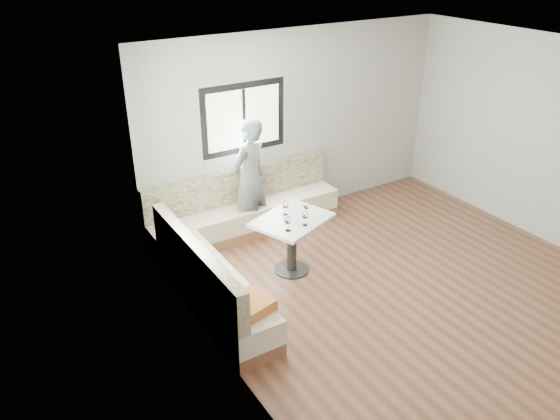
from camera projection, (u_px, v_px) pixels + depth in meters
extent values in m
cube|color=brown|center=(405.00, 285.00, 6.83)|extent=(5.00, 5.00, 0.01)
cube|color=white|center=(434.00, 58.00, 5.57)|extent=(5.00, 5.00, 0.01)
cube|color=#B7B7B2|center=(297.00, 125.00, 8.10)|extent=(5.00, 0.01, 2.80)
cube|color=#B7B7B2|center=(220.00, 241.00, 5.03)|extent=(0.01, 5.00, 2.80)
cube|color=#B7B7B2|center=(553.00, 144.00, 7.37)|extent=(0.01, 5.00, 2.80)
cube|color=black|center=(244.00, 118.00, 7.56)|extent=(1.30, 0.02, 1.00)
cube|color=black|center=(181.00, 182.00, 5.61)|extent=(0.02, 1.30, 1.00)
cube|color=brown|center=(247.00, 228.00, 8.00)|extent=(2.90, 0.55, 0.16)
cube|color=beige|center=(246.00, 214.00, 7.89)|extent=(2.90, 0.55, 0.29)
cube|color=beige|center=(239.00, 185.00, 7.87)|extent=(2.90, 0.14, 0.50)
cube|color=brown|center=(216.00, 302.00, 6.38)|extent=(0.55, 2.25, 0.16)
cube|color=beige|center=(215.00, 286.00, 6.28)|extent=(0.55, 2.25, 0.29)
cube|color=beige|center=(196.00, 262.00, 6.01)|extent=(0.14, 2.25, 0.50)
cube|color=#B17B33|center=(250.00, 305.00, 5.63)|extent=(0.49, 0.49, 0.12)
cylinder|color=black|center=(292.00, 269.00, 7.14)|extent=(0.45, 0.45, 0.02)
cylinder|color=black|center=(292.00, 246.00, 6.98)|extent=(0.12, 0.12, 0.72)
cube|color=silver|center=(292.00, 220.00, 6.81)|extent=(1.12, 1.00, 0.04)
imported|color=slate|center=(249.00, 178.00, 7.64)|extent=(0.75, 0.64, 1.74)
cylinder|color=white|center=(287.00, 219.00, 6.76)|extent=(0.09, 0.09, 0.04)
sphere|color=black|center=(287.00, 217.00, 6.77)|extent=(0.02, 0.02, 0.02)
sphere|color=black|center=(286.00, 218.00, 6.75)|extent=(0.02, 0.02, 0.02)
sphere|color=black|center=(288.00, 218.00, 6.74)|extent=(0.02, 0.02, 0.02)
cylinder|color=white|center=(288.00, 230.00, 6.52)|extent=(0.06, 0.06, 0.01)
cylinder|color=white|center=(288.00, 227.00, 6.50)|extent=(0.01, 0.01, 0.08)
ellipsoid|color=white|center=(288.00, 220.00, 6.46)|extent=(0.09, 0.09, 0.10)
cylinder|color=#4E0210|center=(288.00, 222.00, 6.47)|extent=(0.06, 0.06, 0.02)
cylinder|color=white|center=(305.00, 225.00, 6.64)|extent=(0.06, 0.06, 0.01)
cylinder|color=white|center=(305.00, 222.00, 6.62)|extent=(0.01, 0.01, 0.08)
ellipsoid|color=white|center=(305.00, 215.00, 6.58)|extent=(0.09, 0.09, 0.10)
cylinder|color=#4E0210|center=(305.00, 217.00, 6.59)|extent=(0.06, 0.06, 0.02)
cylinder|color=white|center=(306.00, 215.00, 6.87)|extent=(0.06, 0.06, 0.01)
cylinder|color=white|center=(306.00, 212.00, 6.85)|extent=(0.01, 0.01, 0.08)
ellipsoid|color=white|center=(306.00, 206.00, 6.81)|extent=(0.09, 0.09, 0.10)
cylinder|color=#4E0210|center=(306.00, 207.00, 6.82)|extent=(0.06, 0.06, 0.02)
cylinder|color=white|center=(285.00, 215.00, 6.89)|extent=(0.06, 0.06, 0.01)
cylinder|color=white|center=(285.00, 211.00, 6.87)|extent=(0.01, 0.01, 0.08)
ellipsoid|color=white|center=(285.00, 205.00, 6.83)|extent=(0.09, 0.09, 0.10)
cylinder|color=#4E0210|center=(285.00, 207.00, 6.84)|extent=(0.06, 0.06, 0.02)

